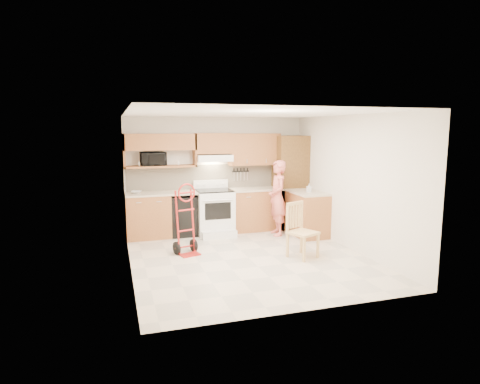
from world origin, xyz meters
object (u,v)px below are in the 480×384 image
microwave (153,159)px  range (215,208)px  hand_truck (187,223)px  dining_chair (303,231)px  person (278,198)px

microwave → range: size_ratio=0.45×
microwave → hand_truck: microwave is taller
microwave → hand_truck: (0.42, -1.55, -1.05)m
microwave → hand_truck: size_ratio=0.44×
range → dining_chair: 2.32m
person → dining_chair: bearing=0.0°
person → dining_chair: (-0.18, -1.61, -0.32)m
microwave → dining_chair: 3.49m
microwave → dining_chair: microwave is taller
hand_truck → dining_chair: (1.90, -0.80, -0.10)m
range → person: size_ratio=0.71×
range → person: bearing=-19.4°
hand_truck → dining_chair: size_ratio=1.20×
range → dining_chair: range is taller
microwave → person: bearing=-20.4°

